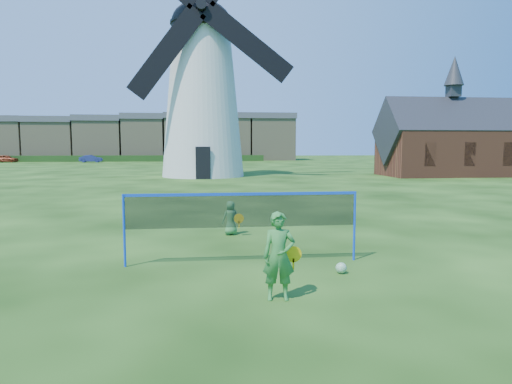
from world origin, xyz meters
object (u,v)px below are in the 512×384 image
at_px(car_right, 91,159).
at_px(car_left, 6,159).
at_px(player_boy, 231,218).
at_px(player_girl, 279,256).
at_px(chapel, 451,143).
at_px(windmill, 202,90).
at_px(badminton_net, 243,212).
at_px(play_ball, 341,268).

bearing_deg(car_right, car_left, 83.80).
bearing_deg(player_boy, car_right, -86.26).
bearing_deg(player_girl, chapel, 61.17).
distance_m(windmill, player_girl, 31.52).
bearing_deg(car_right, badminton_net, -164.22).
height_order(play_ball, car_left, car_left).
height_order(badminton_net, car_left, badminton_net).
relative_size(player_boy, play_ball, 4.45).
bearing_deg(windmill, car_left, 130.43).
height_order(windmill, car_right, windmill).
height_order(chapel, car_left, chapel).
xyz_separation_m(play_ball, car_right, (-20.24, 63.93, 0.45)).
bearing_deg(player_boy, player_girl, 81.54).
bearing_deg(badminton_net, car_right, 106.25).
height_order(badminton_net, player_boy, badminton_net).
height_order(badminton_net, player_girl, badminton_net).
relative_size(player_girl, car_right, 0.43).
distance_m(player_boy, play_ball, 4.65).
distance_m(badminton_net, play_ball, 2.38).
height_order(player_boy, car_left, car_left).
relative_size(windmill, badminton_net, 4.02).
bearing_deg(windmill, car_right, 116.83).
distance_m(windmill, player_boy, 26.14).
bearing_deg(car_left, chapel, -120.23).
distance_m(badminton_net, car_left, 71.50).
xyz_separation_m(car_left, car_right, (13.04, -1.31, -0.02)).
xyz_separation_m(windmill, badminton_net, (0.90, -28.45, -6.02)).
xyz_separation_m(player_girl, player_boy, (-0.47, 5.57, -0.25)).
bearing_deg(car_right, play_ball, -162.91).
distance_m(windmill, car_left, 47.47).
distance_m(player_girl, car_right, 67.95).
height_order(player_girl, car_left, player_girl).
xyz_separation_m(chapel, car_right, (-38.52, 36.14, -2.27)).
bearing_deg(chapel, play_ball, -123.33).
xyz_separation_m(windmill, player_boy, (0.83, -25.26, -6.67)).
distance_m(chapel, player_boy, 31.18).
xyz_separation_m(windmill, play_ball, (2.80, -29.45, -7.05)).
bearing_deg(play_ball, chapel, 56.67).
height_order(chapel, play_ball, chapel).
bearing_deg(player_boy, windmill, -101.39).
distance_m(chapel, badminton_net, 33.59).
distance_m(play_ball, car_left, 73.24).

